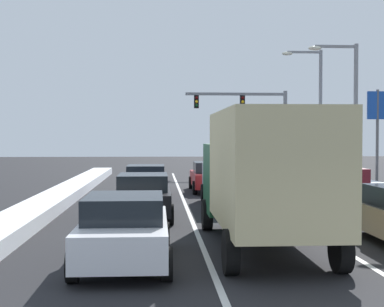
{
  "coord_description": "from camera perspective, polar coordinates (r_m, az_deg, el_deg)",
  "views": [
    {
      "loc": [
        -2.82,
        -6.24,
        2.75
      ],
      "look_at": [
        -0.86,
        25.71,
        1.83
      ],
      "focal_mm": 52.08,
      "sensor_mm": 36.0,
      "label": 1
    }
  ],
  "objects": [
    {
      "name": "ground_plane",
      "position": [
        20.43,
        4.48,
        -6.1
      ],
      "size": [
        120.0,
        120.0,
        0.0
      ],
      "primitive_type": "plane",
      "color": "black"
    },
    {
      "name": "lane_stripe_between_right_lane_and_center_lane",
      "position": [
        24.08,
        7.36,
        -4.92
      ],
      "size": [
        0.14,
        37.94,
        0.01
      ],
      "primitive_type": "cube",
      "color": "silver",
      "rests_on": "ground"
    },
    {
      "name": "lane_stripe_between_center_lane_and_left_lane",
      "position": [
        23.68,
        -0.78,
        -5.01
      ],
      "size": [
        0.14,
        37.94,
        0.01
      ],
      "primitive_type": "cube",
      "color": "silver",
      "rests_on": "ground"
    },
    {
      "name": "snow_bank_left_shoulder",
      "position": [
        23.99,
        -13.56,
        -4.43
      ],
      "size": [
        1.38,
        37.94,
        0.46
      ],
      "primitive_type": "cube",
      "color": "white",
      "rests_on": "ground"
    },
    {
      "name": "suv_maroon_right_lane_second",
      "position": [
        21.9,
        13.12,
        -2.94
      ],
      "size": [
        2.16,
        4.9,
        1.67
      ],
      "color": "maroon",
      "rests_on": "ground"
    },
    {
      "name": "suv_charcoal_right_lane_third",
      "position": [
        27.76,
        9.18,
        -1.96
      ],
      "size": [
        2.16,
        4.9,
        1.67
      ],
      "color": "#38383D",
      "rests_on": "ground"
    },
    {
      "name": "box_truck_center_lane_nearest",
      "position": [
        13.69,
        7.35,
        -1.93
      ],
      "size": [
        2.53,
        7.2,
        3.36
      ],
      "color": "#1E5633",
      "rests_on": "ground"
    },
    {
      "name": "suv_silver_center_lane_second",
      "position": [
        22.41,
        4.04,
        -2.8
      ],
      "size": [
        2.16,
        4.9,
        1.67
      ],
      "color": "#B7BABF",
      "rests_on": "ground"
    },
    {
      "name": "sedan_red_center_lane_third",
      "position": [
        28.34,
        1.89,
        -2.37
      ],
      "size": [
        2.0,
        4.5,
        1.51
      ],
      "color": "maroon",
      "rests_on": "ground"
    },
    {
      "name": "sedan_white_left_lane_nearest",
      "position": [
        12.26,
        -6.9,
        -7.69
      ],
      "size": [
        2.0,
        4.5,
        1.51
      ],
      "color": "silver",
      "rests_on": "ground"
    },
    {
      "name": "sedan_black_left_lane_second",
      "position": [
        19.07,
        -5.03,
        -4.34
      ],
      "size": [
        2.0,
        4.5,
        1.51
      ],
      "color": "black",
      "rests_on": "ground"
    },
    {
      "name": "sedan_navy_left_lane_third",
      "position": [
        25.17,
        -4.75,
        -2.88
      ],
      "size": [
        2.0,
        4.5,
        1.51
      ],
      "color": "navy",
      "rests_on": "ground"
    },
    {
      "name": "traffic_light_gantry",
      "position": [
        41.38,
        6.38,
        4.06
      ],
      "size": [
        7.54,
        0.47,
        6.2
      ],
      "color": "slate",
      "rests_on": "ground"
    },
    {
      "name": "street_lamp_right_mid",
      "position": [
        30.42,
        15.75,
        5.11
      ],
      "size": [
        2.66,
        0.36,
        7.66
      ],
      "color": "gray",
      "rests_on": "ground"
    },
    {
      "name": "street_lamp_right_far",
      "position": [
        37.06,
        12.5,
        5.12
      ],
      "size": [
        2.66,
        0.36,
        8.42
      ],
      "color": "gray",
      "rests_on": "ground"
    }
  ]
}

